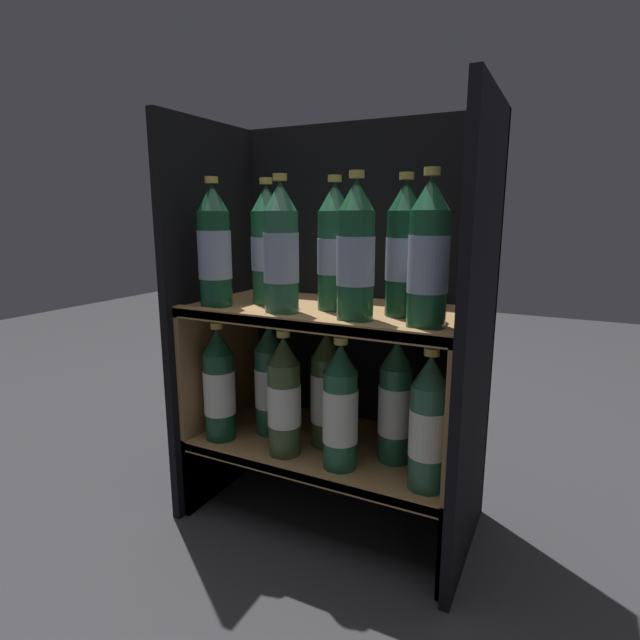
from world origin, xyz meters
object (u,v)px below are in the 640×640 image
(bottle_upper_back_2, at_px, (404,252))
(bottle_upper_front_1, at_px, (281,251))
(bottle_upper_front_3, at_px, (428,257))
(bottle_lower_front_3, at_px, (428,426))
(bottle_lower_back_2, at_px, (396,404))
(bottle_upper_front_2, at_px, (356,254))
(bottle_lower_back_0, at_px, (270,382))
(bottle_lower_front_1, at_px, (284,399))
(bottle_upper_back_0, at_px, (267,247))
(bottle_upper_front_0, at_px, (214,249))
(bottle_lower_back_1, at_px, (328,392))
(bottle_lower_front_2, at_px, (340,410))
(bottle_lower_front_0, at_px, (219,387))
(bottle_upper_back_1, at_px, (334,250))

(bottle_upper_back_2, bearing_deg, bottle_upper_front_1, -160.94)
(bottle_upper_back_2, bearing_deg, bottle_upper_front_3, -49.26)
(bottle_lower_front_3, xyz_separation_m, bottle_lower_back_2, (-0.09, 0.08, -0.00))
(bottle_upper_front_2, relative_size, bottle_lower_back_0, 1.00)
(bottle_lower_front_1, relative_size, bottle_lower_front_3, 1.00)
(bottle_upper_back_0, bearing_deg, bottle_lower_front_3, -11.35)
(bottle_upper_back_2, distance_m, bottle_lower_back_2, 0.32)
(bottle_upper_front_0, height_order, bottle_lower_back_2, bottle_upper_front_0)
(bottle_upper_front_1, xyz_separation_m, bottle_lower_back_1, (0.07, 0.08, -0.32))
(bottle_lower_front_2, bearing_deg, bottle_upper_back_0, 159.85)
(bottle_lower_back_0, relative_size, bottle_lower_back_2, 1.00)
(bottle_upper_front_3, bearing_deg, bottle_upper_front_1, 180.00)
(bottle_upper_back_0, xyz_separation_m, bottle_lower_front_1, (0.09, -0.08, -0.32))
(bottle_lower_front_0, bearing_deg, bottle_lower_front_3, 0.00)
(bottle_upper_front_3, bearing_deg, bottle_lower_front_2, 180.00)
(bottle_upper_front_1, distance_m, bottle_lower_front_0, 0.36)
(bottle_upper_back_2, bearing_deg, bottle_lower_front_3, -43.94)
(bottle_upper_back_2, relative_size, bottle_lower_front_2, 1.00)
(bottle_upper_front_0, bearing_deg, bottle_lower_back_1, 18.73)
(bottle_upper_front_2, height_order, bottle_upper_front_3, same)
(bottle_upper_back_0, relative_size, bottle_lower_front_2, 1.00)
(bottle_upper_front_0, bearing_deg, bottle_upper_back_0, 43.61)
(bottle_lower_front_3, bearing_deg, bottle_upper_front_0, 180.00)
(bottle_upper_front_3, distance_m, bottle_lower_front_3, 0.32)
(bottle_upper_back_0, bearing_deg, bottle_upper_back_1, -0.00)
(bottle_upper_back_2, xyz_separation_m, bottle_lower_front_3, (0.08, -0.08, -0.32))
(bottle_upper_back_1, height_order, bottle_lower_front_1, bottle_upper_back_1)
(bottle_lower_front_2, bearing_deg, bottle_lower_front_1, 180.00)
(bottle_upper_front_0, relative_size, bottle_lower_front_3, 1.00)
(bottle_upper_back_1, height_order, bottle_lower_front_3, bottle_upper_back_1)
(bottle_upper_front_1, xyz_separation_m, bottle_upper_back_1, (0.08, 0.08, 0.00))
(bottle_lower_back_0, bearing_deg, bottle_upper_front_3, -11.73)
(bottle_upper_front_3, xyz_separation_m, bottle_upper_back_0, (-0.39, 0.08, 0.00))
(bottle_lower_back_0, xyz_separation_m, bottle_lower_back_1, (0.15, 0.00, -0.00))
(bottle_upper_front_2, distance_m, bottle_lower_back_1, 0.34)
(bottle_upper_front_1, height_order, bottle_lower_back_1, bottle_upper_front_1)
(bottle_lower_back_0, distance_m, bottle_lower_back_1, 0.15)
(bottle_upper_front_1, height_order, bottle_lower_back_0, bottle_upper_front_1)
(bottle_upper_back_1, xyz_separation_m, bottle_upper_back_2, (0.15, 0.00, -0.00))
(bottle_upper_front_1, relative_size, bottle_lower_back_2, 1.00)
(bottle_upper_front_0, relative_size, bottle_lower_back_1, 1.00)
(bottle_lower_front_1, distance_m, bottle_lower_back_1, 0.11)
(bottle_upper_front_1, distance_m, bottle_lower_front_3, 0.45)
(bottle_upper_front_2, bearing_deg, bottle_lower_front_0, 180.00)
(bottle_upper_back_2, distance_m, bottle_lower_front_3, 0.34)
(bottle_upper_back_2, bearing_deg, bottle_lower_back_2, 180.00)
(bottle_upper_back_1, height_order, bottle_lower_front_0, bottle_upper_back_1)
(bottle_upper_back_1, xyz_separation_m, bottle_lower_front_0, (-0.26, -0.08, -0.32))
(bottle_upper_back_2, relative_size, bottle_lower_back_0, 1.00)
(bottle_upper_front_3, relative_size, bottle_lower_back_0, 1.00)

